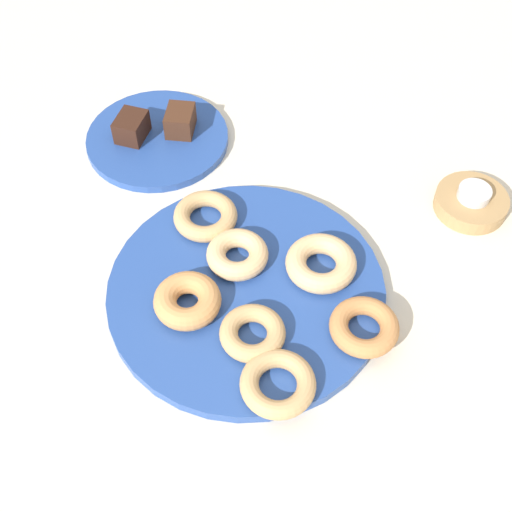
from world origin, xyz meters
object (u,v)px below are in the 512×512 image
donut_5 (252,333)px  cake_plate (158,139)px  donut_4 (237,254)px  donut_3 (205,216)px  brownie_near (132,127)px  tealight (474,193)px  donut_2 (187,301)px  donut_plate (246,290)px  brownie_far (180,121)px  donut_6 (364,327)px  candle_holder (471,203)px  donut_0 (278,384)px  donut_1 (321,263)px

donut_5 → cake_plate: bearing=137.3°
donut_4 → donut_3: bearing=148.6°
brownie_near → tealight: brownie_near is taller
donut_2 → donut_4: (0.02, 0.09, -0.00)m
donut_plate → brownie_far: size_ratio=6.99×
donut_6 → tealight: 0.28m
cake_plate → donut_5: bearing=-42.7°
donut_2 → candle_holder: size_ratio=0.83×
tealight → donut_0: bearing=-108.8°
donut_6 → brownie_far: size_ratio=1.66×
candle_holder → tealight: bearing=0.0°
donut_2 → donut_4: bearing=75.6°
donut_1 → tealight: donut_1 is taller
donut_6 → tealight: size_ratio=1.85×
donut_4 → donut_0: bearing=-50.0°
donut_3 → brownie_near: (-0.18, 0.11, 0.00)m
donut_5 → tealight: size_ratio=1.74×
donut_plate → donut_0: 0.15m
donut_0 → brownie_far: brownie_far is taller
donut_0 → donut_4: bearing=130.0°
donut_4 → donut_5: donut_4 is taller
cake_plate → candle_holder: 0.48m
donut_0 → donut_4: (-0.12, 0.15, 0.00)m
candle_holder → donut_5: bearing=-118.9°
donut_4 → tealight: bearing=43.0°
donut_2 → donut_1: bearing=44.2°
donut_5 → tealight: (0.19, 0.34, 0.00)m
donut_1 → brownie_near: brownie_near is taller
donut_plate → brownie_near: bearing=146.8°
donut_0 → donut_1: 0.18m
candle_holder → donut_6: bearing=-103.8°
donut_3 → donut_6: same height
brownie_far → tealight: 0.45m
donut_plate → donut_1: 0.10m
donut_0 → candle_holder: 0.41m
cake_plate → donut_6: bearing=-26.4°
donut_3 → tealight: bearing=31.0°
brownie_far → donut_plate: bearing=-45.9°
donut_5 → candle_holder: 0.38m
donut_4 → donut_5: (0.07, -0.10, -0.00)m
brownie_far → cake_plate: bearing=-135.0°
donut_3 → donut_5: bearing=-45.7°
donut_plate → donut_4: bearing=130.4°
donut_3 → candle_holder: 0.38m
donut_plate → donut_3: size_ratio=4.07×
donut_plate → tealight: tealight is taller
donut_6 → tealight: (0.07, 0.27, 0.00)m
donut_1 → donut_4: 0.11m
donut_0 → candle_holder: size_ratio=0.86×
brownie_near → tealight: size_ratio=1.11×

